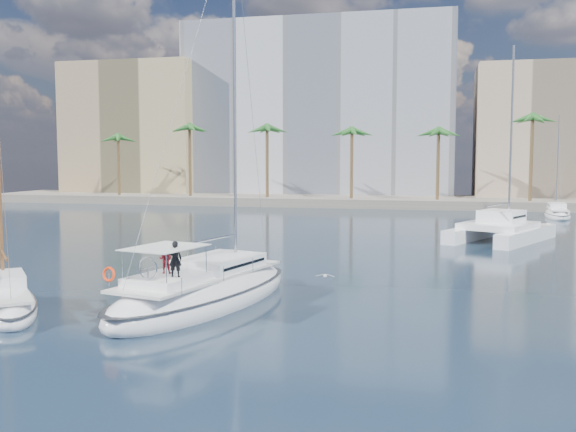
# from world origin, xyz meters

# --- Properties ---
(ground) EXTENTS (160.00, 160.00, 0.00)m
(ground) POSITION_xyz_m (0.00, 0.00, 0.00)
(ground) COLOR black
(ground) RESTS_ON ground
(quay) EXTENTS (120.00, 14.00, 1.20)m
(quay) POSITION_xyz_m (0.00, 61.00, 0.60)
(quay) COLOR gray
(quay) RESTS_ON ground
(building_modern) EXTENTS (42.00, 16.00, 28.00)m
(building_modern) POSITION_xyz_m (-12.00, 73.00, 14.00)
(building_modern) COLOR silver
(building_modern) RESTS_ON ground
(building_tan_left) EXTENTS (22.00, 14.00, 22.00)m
(building_tan_left) POSITION_xyz_m (-42.00, 69.00, 11.00)
(building_tan_left) COLOR tan
(building_tan_left) RESTS_ON ground
(building_beige) EXTENTS (20.00, 14.00, 20.00)m
(building_beige) POSITION_xyz_m (22.00, 70.00, 10.00)
(building_beige) COLOR beige
(building_beige) RESTS_ON ground
(palm_left) EXTENTS (3.60, 3.60, 12.30)m
(palm_left) POSITION_xyz_m (-34.00, 57.00, 10.28)
(palm_left) COLOR brown
(palm_left) RESTS_ON ground
(palm_centre) EXTENTS (3.60, 3.60, 12.30)m
(palm_centre) POSITION_xyz_m (0.00, 57.00, 10.28)
(palm_centre) COLOR brown
(palm_centre) RESTS_ON ground
(main_sloop) EXTENTS (7.12, 13.74, 19.49)m
(main_sloop) POSITION_xyz_m (-3.51, -2.98, 0.57)
(main_sloop) COLOR white
(main_sloop) RESTS_ON ground
(small_sloop) EXTENTS (6.93, 7.53, 11.22)m
(small_sloop) POSITION_xyz_m (-11.49, -6.28, 0.41)
(small_sloop) COLOR white
(small_sloop) RESTS_ON ground
(catamaran) EXTENTS (9.58, 12.03, 15.85)m
(catamaran) POSITION_xyz_m (11.80, 23.99, 1.11)
(catamaran) COLOR white
(catamaran) RESTS_ON ground
(seagull) EXTENTS (1.03, 0.44, 0.19)m
(seagull) POSITION_xyz_m (1.15, 2.47, 0.57)
(seagull) COLOR silver
(seagull) RESTS_ON ground
(moored_yacht_a) EXTENTS (3.37, 9.52, 11.90)m
(moored_yacht_a) POSITION_xyz_m (20.00, 47.00, 0.00)
(moored_yacht_a) COLOR white
(moored_yacht_a) RESTS_ON ground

